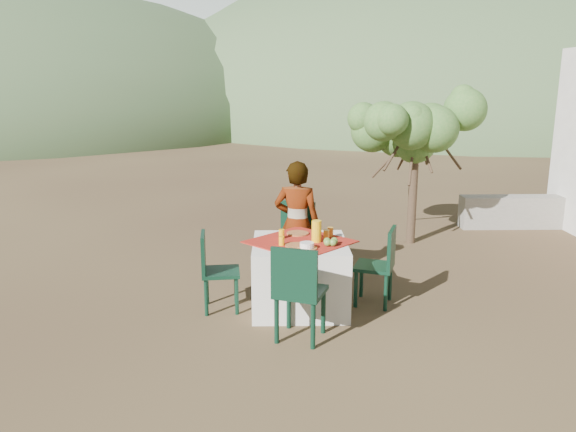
% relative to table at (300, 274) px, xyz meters
% --- Properties ---
extents(ground, '(160.00, 160.00, 0.00)m').
position_rel_table_xyz_m(ground, '(0.61, 0.05, -0.38)').
color(ground, '#382519').
rests_on(ground, ground).
extents(table, '(1.30, 1.30, 0.76)m').
position_rel_table_xyz_m(table, '(0.00, 0.00, 0.00)').
color(table, white).
rests_on(table, ground).
extents(chair_far, '(0.57, 0.57, 0.98)m').
position_rel_table_xyz_m(chair_far, '(-0.02, 0.97, 0.16)').
color(chair_far, black).
rests_on(chair_far, ground).
extents(chair_near, '(0.57, 0.57, 0.97)m').
position_rel_table_xyz_m(chair_near, '(-0.05, -0.86, 0.16)').
color(chair_near, black).
rests_on(chair_near, ground).
extents(chair_left, '(0.44, 0.44, 0.87)m').
position_rel_table_xyz_m(chair_left, '(-0.94, -0.06, 0.10)').
color(chair_left, black).
rests_on(chair_left, ground).
extents(chair_right, '(0.52, 0.52, 0.89)m').
position_rel_table_xyz_m(chair_right, '(0.90, 0.06, 0.11)').
color(chair_right, black).
rests_on(chair_right, ground).
extents(person, '(0.63, 0.49, 1.54)m').
position_rel_table_xyz_m(person, '(-0.01, 0.72, 0.39)').
color(person, '#8C6651').
rests_on(person, ground).
extents(shrub_tree, '(1.78, 1.74, 2.09)m').
position_rel_table_xyz_m(shrub_tree, '(1.90, 2.61, 1.27)').
color(shrub_tree, '#4B3625').
rests_on(shrub_tree, ground).
extents(stone_wall, '(2.60, 0.35, 0.55)m').
position_rel_table_xyz_m(stone_wall, '(4.21, 3.45, -0.10)').
color(stone_wall, gray).
rests_on(stone_wall, ground).
extents(hill_near_left, '(40.00, 40.00, 16.00)m').
position_rel_table_xyz_m(hill_near_left, '(-17.39, 30.05, -0.38)').
color(hill_near_left, '#3B5A32').
rests_on(hill_near_left, ground).
extents(hill_near_right, '(48.00, 48.00, 20.00)m').
position_rel_table_xyz_m(hill_near_right, '(12.61, 36.05, -0.38)').
color(hill_near_right, '#3B5A32').
rests_on(hill_near_right, ground).
extents(hill_far_center, '(60.00, 60.00, 24.00)m').
position_rel_table_xyz_m(hill_far_center, '(-3.39, 52.05, -0.38)').
color(hill_far_center, slate).
rests_on(hill_far_center, ground).
extents(plate_far, '(0.26, 0.26, 0.01)m').
position_rel_table_xyz_m(plate_far, '(-0.01, 0.30, 0.39)').
color(plate_far, brown).
rests_on(plate_far, table).
extents(plate_near, '(0.24, 0.24, 0.01)m').
position_rel_table_xyz_m(plate_near, '(-0.05, -0.19, 0.39)').
color(plate_near, brown).
rests_on(plate_near, table).
extents(glass_far, '(0.06, 0.06, 0.10)m').
position_rel_table_xyz_m(glass_far, '(-0.20, 0.12, 0.43)').
color(glass_far, '#FFB710').
rests_on(glass_far, table).
extents(glass_near, '(0.06, 0.06, 0.10)m').
position_rel_table_xyz_m(glass_near, '(-0.20, -0.15, 0.43)').
color(glass_near, '#FFB710').
rests_on(glass_near, table).
extents(juice_pitcher, '(0.11, 0.11, 0.24)m').
position_rel_table_xyz_m(juice_pitcher, '(0.18, -0.02, 0.50)').
color(juice_pitcher, '#FFB710').
rests_on(juice_pitcher, table).
extents(bowl_plate, '(0.22, 0.22, 0.01)m').
position_rel_table_xyz_m(bowl_plate, '(0.06, -0.28, 0.39)').
color(bowl_plate, brown).
rests_on(bowl_plate, table).
extents(white_bowl, '(0.15, 0.15, 0.05)m').
position_rel_table_xyz_m(white_bowl, '(0.06, -0.28, 0.42)').
color(white_bowl, white).
rests_on(white_bowl, bowl_plate).
extents(jar_left, '(0.07, 0.07, 0.11)m').
position_rel_table_xyz_m(jar_left, '(0.29, 0.07, 0.44)').
color(jar_left, orange).
rests_on(jar_left, table).
extents(jar_right, '(0.07, 0.07, 0.11)m').
position_rel_table_xyz_m(jar_right, '(0.35, 0.19, 0.44)').
color(jar_right, orange).
rests_on(jar_right, table).
extents(napkin_holder, '(0.07, 0.05, 0.08)m').
position_rel_table_xyz_m(napkin_holder, '(0.19, 0.13, 0.42)').
color(napkin_holder, white).
rests_on(napkin_holder, table).
extents(fruit_cluster, '(0.16, 0.15, 0.08)m').
position_rel_table_xyz_m(fruit_cluster, '(0.32, -0.17, 0.42)').
color(fruit_cluster, olive).
rests_on(fruit_cluster, table).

